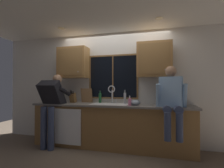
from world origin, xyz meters
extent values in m
cube|color=silver|center=(0.00, 0.06, 1.27)|extent=(5.76, 0.12, 2.55)
cylinder|color=#FFEAB2|center=(-1.01, -0.60, 2.54)|extent=(0.14, 0.14, 0.01)
cylinder|color=#FFEAB2|center=(1.01, -0.60, 2.54)|extent=(0.14, 0.14, 0.01)
cube|color=black|center=(-0.02, -0.01, 1.52)|extent=(1.10, 0.02, 0.95)
cube|color=brown|center=(-0.02, -0.02, 2.02)|extent=(1.17, 0.02, 0.04)
cube|color=brown|center=(-0.02, -0.02, 1.03)|extent=(1.17, 0.02, 0.04)
cube|color=brown|center=(-0.59, -0.02, 1.52)|extent=(0.03, 0.02, 0.95)
cube|color=brown|center=(0.55, -0.02, 1.52)|extent=(0.03, 0.02, 0.95)
cube|color=brown|center=(-0.02, -0.02, 1.52)|extent=(0.02, 0.02, 0.95)
cube|color=olive|center=(0.00, -0.29, 0.44)|extent=(3.36, 0.58, 0.88)
cube|color=slate|center=(0.00, -0.31, 0.90)|extent=(3.42, 0.62, 0.04)
cube|color=white|center=(-0.84, -0.61, 0.46)|extent=(0.60, 0.02, 0.74)
cube|color=#9E703D|center=(-0.95, -0.17, 1.86)|extent=(0.71, 0.33, 0.72)
cube|color=olive|center=(-0.95, -0.34, 1.86)|extent=(0.63, 0.01, 0.62)
sphere|color=#B2B2B7|center=(-0.74, -0.34, 1.63)|extent=(0.02, 0.02, 0.02)
cube|color=#9E703D|center=(0.91, -0.17, 1.86)|extent=(0.71, 0.33, 0.72)
cube|color=olive|center=(0.91, -0.34, 1.86)|extent=(0.63, 0.01, 0.62)
sphere|color=#B2B2B7|center=(1.13, -0.34, 1.63)|extent=(0.02, 0.02, 0.02)
cube|color=silver|center=(-0.02, -0.30, 0.91)|extent=(0.80, 0.46, 0.02)
cube|color=beige|center=(-0.22, -0.30, 0.81)|extent=(0.36, 0.42, 0.20)
cube|color=beige|center=(0.18, -0.30, 0.81)|extent=(0.36, 0.42, 0.20)
cube|color=silver|center=(-0.02, -0.30, 0.81)|extent=(0.04, 0.42, 0.20)
cylinder|color=silver|center=(-0.02, -0.08, 1.07)|extent=(0.03, 0.03, 0.30)
torus|color=silver|center=(-0.02, -0.14, 1.24)|extent=(0.16, 0.02, 0.16)
cylinder|color=silver|center=(0.06, -0.08, 0.97)|extent=(0.03, 0.03, 0.09)
cylinder|color=#384260|center=(-1.31, -0.76, 0.44)|extent=(0.13, 0.13, 0.88)
cylinder|color=#384260|center=(-1.14, -0.76, 0.44)|extent=(0.13, 0.13, 0.88)
cube|color=black|center=(-1.22, -0.61, 1.13)|extent=(0.44, 0.49, 0.61)
sphere|color=#A57A5B|center=(-1.22, -0.41, 1.47)|extent=(0.21, 0.21, 0.21)
cylinder|color=black|center=(-1.44, -0.43, 1.18)|extent=(0.09, 0.52, 0.26)
cylinder|color=black|center=(-1.00, -0.43, 1.18)|extent=(0.09, 0.52, 0.26)
cylinder|color=#384260|center=(1.13, -0.69, 0.90)|extent=(0.14, 0.43, 0.16)
cylinder|color=#384260|center=(1.31, -0.69, 0.90)|extent=(0.14, 0.43, 0.16)
cylinder|color=#384260|center=(1.13, -0.91, 0.65)|extent=(0.11, 0.11, 0.46)
cylinder|color=#384260|center=(1.31, -0.91, 0.65)|extent=(0.11, 0.11, 0.46)
cube|color=#8CB2DB|center=(1.22, -0.47, 1.20)|extent=(0.44, 0.30, 0.56)
sphere|color=#A57A5B|center=(1.22, -0.47, 1.58)|extent=(0.20, 0.20, 0.20)
cylinder|color=#8CB2DB|center=(0.99, -0.52, 1.12)|extent=(0.08, 0.20, 0.47)
cylinder|color=#8CB2DB|center=(1.45, -0.52, 1.12)|extent=(0.08, 0.20, 0.47)
cube|color=brown|center=(-0.94, -0.20, 1.02)|extent=(0.12, 0.18, 0.25)
cylinder|color=black|center=(-0.98, -0.26, 1.18)|extent=(0.02, 0.05, 0.09)
cylinder|color=black|center=(-0.94, -0.25, 1.17)|extent=(0.02, 0.04, 0.08)
cylinder|color=black|center=(-0.91, -0.25, 1.16)|extent=(0.02, 0.04, 0.06)
cube|color=#997047|center=(-0.64, -0.08, 1.08)|extent=(0.28, 0.09, 0.33)
ellipsoid|color=#8C99A8|center=(0.53, -0.35, 0.97)|extent=(0.23, 0.23, 0.12)
cylinder|color=pink|center=(0.44, -0.46, 0.99)|extent=(0.06, 0.06, 0.14)
cylinder|color=silver|center=(0.44, -0.46, 1.08)|extent=(0.02, 0.02, 0.04)
cylinder|color=silver|center=(0.44, -0.48, 1.11)|extent=(0.01, 0.04, 0.01)
cylinder|color=#1E592D|center=(-0.31, -0.09, 1.03)|extent=(0.06, 0.06, 0.22)
cylinder|color=#184724|center=(-0.31, -0.09, 1.17)|extent=(0.03, 0.03, 0.05)
cylinder|color=black|center=(-0.31, -0.09, 1.20)|extent=(0.03, 0.03, 0.01)
cylinder|color=#B7B7BC|center=(0.28, -0.13, 1.04)|extent=(0.05, 0.05, 0.24)
cylinder|color=#929296|center=(0.28, -0.13, 1.19)|extent=(0.02, 0.02, 0.06)
cylinder|color=black|center=(0.28, -0.13, 1.22)|extent=(0.03, 0.03, 0.01)
camera|label=1|loc=(0.95, -3.76, 1.30)|focal=26.85mm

